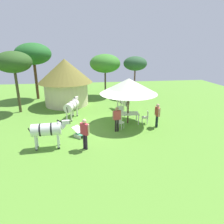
# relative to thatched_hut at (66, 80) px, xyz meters

# --- Properties ---
(ground_plane) EXTENTS (36.00, 36.00, 0.00)m
(ground_plane) POSITION_rel_thatched_hut_xyz_m (2.83, -6.10, -2.34)
(ground_plane) COLOR #578C2F
(thatched_hut) EXTENTS (4.92, 4.92, 4.21)m
(thatched_hut) POSITION_rel_thatched_hut_xyz_m (0.00, 0.00, 0.00)
(thatched_hut) COLOR beige
(thatched_hut) RESTS_ON ground_plane
(shade_umbrella) EXTENTS (3.95, 3.95, 3.20)m
(shade_umbrella) POSITION_rel_thatched_hut_xyz_m (4.67, -5.55, 0.35)
(shade_umbrella) COLOR #482D24
(shade_umbrella) RESTS_ON ground_plane
(patio_dining_table) EXTENTS (1.55, 0.89, 0.74)m
(patio_dining_table) POSITION_rel_thatched_hut_xyz_m (4.67, -5.55, -1.68)
(patio_dining_table) COLOR silver
(patio_dining_table) RESTS_ON ground_plane
(patio_chair_west_end) EXTENTS (0.49, 0.51, 0.90)m
(patio_chair_west_end) POSITION_rel_thatched_hut_xyz_m (5.94, -5.78, -1.82)
(patio_chair_west_end) COLOR silver
(patio_chair_west_end) RESTS_ON ground_plane
(patio_chair_near_hut) EXTENTS (0.52, 0.51, 0.90)m
(patio_chair_near_hut) POSITION_rel_thatched_hut_xyz_m (4.38, -4.29, -1.82)
(patio_chair_near_hut) COLOR silver
(patio_chair_near_hut) RESTS_ON ground_plane
(patio_chair_near_lawn) EXTENTS (0.60, 0.60, 0.90)m
(patio_chair_near_lawn) POSITION_rel_thatched_hut_xyz_m (3.89, -6.57, -1.82)
(patio_chair_near_lawn) COLOR white
(patio_chair_near_lawn) RESTS_ON ground_plane
(guest_beside_umbrella) EXTENTS (0.58, 0.30, 1.65)m
(guest_beside_umbrella) POSITION_rel_thatched_hut_xyz_m (3.65, -6.92, -1.35)
(guest_beside_umbrella) COLOR black
(guest_beside_umbrella) RESTS_ON ground_plane
(guest_behind_table) EXTENTS (0.22, 0.59, 1.64)m
(guest_behind_table) POSITION_rel_thatched_hut_xyz_m (6.46, -6.55, -1.35)
(guest_behind_table) COLOR black
(guest_behind_table) RESTS_ON ground_plane
(standing_watcher) EXTENTS (0.49, 0.47, 1.72)m
(standing_watcher) POSITION_rel_thatched_hut_xyz_m (1.61, -9.01, -1.31)
(standing_watcher) COLOR #251A2A
(standing_watcher) RESTS_ON ground_plane
(striped_lounge_chair) EXTENTS (0.95, 0.95, 0.59)m
(striped_lounge_chair) POSITION_rel_thatched_hut_xyz_m (1.29, -7.37, -2.09)
(striped_lounge_chair) COLOR #388F6B
(striped_lounge_chair) RESTS_ON ground_plane
(zebra_nearest_camera) EXTENTS (2.19, 0.75, 1.59)m
(zebra_nearest_camera) POSITION_rel_thatched_hut_xyz_m (-0.35, -8.57, -1.29)
(zebra_nearest_camera) COLOR silver
(zebra_nearest_camera) RESTS_ON ground_plane
(zebra_by_umbrella) EXTENTS (1.12, 2.14, 1.53)m
(zebra_by_umbrella) POSITION_rel_thatched_hut_xyz_m (0.69, -3.97, -1.35)
(zebra_by_umbrella) COLOR silver
(zebra_by_umbrella) RESTS_ON ground_plane
(zebra_toward_hut) EXTENTS (1.00, 2.21, 1.45)m
(zebra_toward_hut) POSITION_rel_thatched_hut_xyz_m (4.80, -2.62, -1.42)
(zebra_toward_hut) COLOR silver
(zebra_toward_hut) RESTS_ON ground_plane
(acacia_tree_behind_hut) EXTENTS (3.24, 3.24, 4.50)m
(acacia_tree_behind_hut) POSITION_rel_thatched_hut_xyz_m (3.96, 2.89, 1.18)
(acacia_tree_behind_hut) COLOR #47352B
(acacia_tree_behind_hut) RESTS_ON ground_plane
(acacia_tree_left_background) EXTENTS (2.46, 2.46, 4.28)m
(acacia_tree_left_background) POSITION_rel_thatched_hut_xyz_m (7.06, 2.26, 1.18)
(acacia_tree_left_background) COLOR brown
(acacia_tree_left_background) RESTS_ON ground_plane
(acacia_tree_right_background) EXTENTS (3.50, 3.50, 5.59)m
(acacia_tree_right_background) POSITION_rel_thatched_hut_xyz_m (-3.18, 2.63, 2.18)
(acacia_tree_right_background) COLOR #543520
(acacia_tree_right_background) RESTS_ON ground_plane
(acacia_tree_far_lawn) EXTENTS (2.80, 2.80, 4.93)m
(acacia_tree_far_lawn) POSITION_rel_thatched_hut_xyz_m (-3.71, -1.80, 1.72)
(acacia_tree_far_lawn) COLOR #454026
(acacia_tree_far_lawn) RESTS_ON ground_plane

